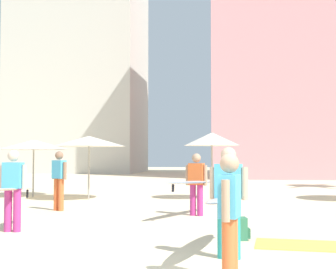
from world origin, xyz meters
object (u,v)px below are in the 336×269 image
at_px(cafe_umbrella_1, 212,139).
at_px(cafe_umbrella_2, 34,145).
at_px(person_near_left, 59,178).
at_px(backpack, 242,229).
at_px(person_mid_center, 229,197).
at_px(person_near_right, 196,182).
at_px(cafe_umbrella_0, 89,141).
at_px(person_far_right, 10,188).
at_px(beach_towel, 308,245).
at_px(person_mid_right, 230,213).

distance_m(cafe_umbrella_1, cafe_umbrella_2, 6.92).
xyz_separation_m(cafe_umbrella_1, person_near_left, (-4.27, -4.03, -1.25)).
relative_size(backpack, person_near_left, 0.25).
bearing_deg(person_mid_center, person_near_right, -156.92).
distance_m(cafe_umbrella_0, person_far_right, 7.30).
bearing_deg(cafe_umbrella_1, person_far_right, -116.17).
xyz_separation_m(beach_towel, person_near_right, (-2.22, 3.71, 0.89)).
height_order(backpack, person_mid_center, person_mid_center).
distance_m(cafe_umbrella_2, person_mid_right, 13.69).
bearing_deg(backpack, cafe_umbrella_1, 87.50).
xyz_separation_m(person_near_right, person_mid_right, (0.87, -6.36, -0.02)).
height_order(cafe_umbrella_2, person_mid_center, cafe_umbrella_2).
bearing_deg(cafe_umbrella_2, beach_towel, -44.46).
xyz_separation_m(person_near_left, person_mid_right, (4.89, -7.12, -0.07)).
bearing_deg(person_far_right, cafe_umbrella_1, 154.50).
relative_size(cafe_umbrella_1, person_far_right, 0.77).
distance_m(cafe_umbrella_0, cafe_umbrella_2, 2.66).
bearing_deg(person_mid_right, beach_towel, 74.01).
bearing_deg(person_near_right, person_near_left, 94.55).
height_order(person_near_right, person_far_right, person_far_right).
bearing_deg(cafe_umbrella_0, person_mid_right, -64.31).
relative_size(cafe_umbrella_0, person_near_left, 1.55).
xyz_separation_m(cafe_umbrella_2, person_near_left, (2.64, -4.25, -1.08)).
bearing_deg(backpack, person_far_right, 169.04).
bearing_deg(person_mid_right, person_near_right, 108.83).
bearing_deg(cafe_umbrella_2, person_mid_center, -52.54).
bearing_deg(person_near_left, person_far_right, 35.47).
bearing_deg(person_far_right, cafe_umbrella_0, -174.98).
bearing_deg(person_mid_right, cafe_umbrella_0, 126.78).
bearing_deg(person_near_right, cafe_umbrella_0, 60.71).
bearing_deg(person_mid_center, cafe_umbrella_0, -137.56).
bearing_deg(cafe_umbrella_2, person_far_right, -69.36).
bearing_deg(person_near_left, cafe_umbrella_2, -118.69).
distance_m(cafe_umbrella_0, person_mid_center, 10.29).
distance_m(cafe_umbrella_2, beach_towel, 12.61).
height_order(backpack, person_far_right, person_far_right).
xyz_separation_m(cafe_umbrella_0, person_mid_right, (5.04, -10.47, -1.24)).
height_order(backpack, person_mid_right, person_mid_right).
distance_m(person_near_right, person_mid_center, 4.88).
bearing_deg(person_far_right, backpack, 88.25).
distance_m(cafe_umbrella_1, person_near_right, 4.97).
bearing_deg(backpack, person_near_left, 133.24).
bearing_deg(person_mid_center, person_near_left, -125.73).
height_order(beach_towel, person_mid_center, person_mid_center).
xyz_separation_m(person_mid_center, person_mid_right, (0.01, -1.56, -0.05)).
bearing_deg(cafe_umbrella_1, backpack, -83.95).
bearing_deg(beach_towel, person_far_right, 173.78).
xyz_separation_m(beach_towel, person_mid_center, (-1.37, -1.09, 0.92)).
height_order(cafe_umbrella_0, person_near_left, cafe_umbrella_0).
bearing_deg(person_mid_center, cafe_umbrella_2, -129.51).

